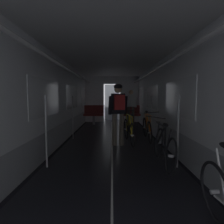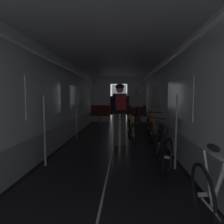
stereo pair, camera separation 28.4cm
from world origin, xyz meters
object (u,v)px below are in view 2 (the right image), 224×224
at_px(bench_seat_far_right, 136,113).
at_px(bicycle_yellow_in_aisle, 131,130).
at_px(person_standing_near_bench, 137,105).
at_px(person_cyclist_aisle, 120,108).
at_px(bicycle_black, 162,147).
at_px(bicycle_orange, 150,128).
at_px(bench_seat_far_left, 100,113).

xyz_separation_m(bench_seat_far_right, bicycle_yellow_in_aisle, (-0.39, -3.98, -0.18)).
bearing_deg(person_standing_near_bench, bench_seat_far_right, 90.41).
bearing_deg(bicycle_yellow_in_aisle, person_cyclist_aisle, -141.16).
xyz_separation_m(bench_seat_far_right, person_standing_near_bench, (0.00, -0.38, 0.41)).
distance_m(bicycle_black, person_standing_near_bench, 5.49).
distance_m(bench_seat_far_right, bicycle_orange, 3.58).
relative_size(bench_seat_far_left, bench_seat_far_right, 1.00).
xyz_separation_m(bench_seat_far_left, bicycle_black, (1.95, -5.83, -0.19)).
bearing_deg(bicycle_black, bench_seat_far_left, 108.44).
distance_m(bench_seat_far_left, bench_seat_far_right, 1.80).
relative_size(bench_seat_far_left, bicycle_black, 0.58).
bearing_deg(bicycle_yellow_in_aisle, bench_seat_far_left, 109.47).
height_order(bicycle_orange, bicycle_yellow_in_aisle, bicycle_orange).
relative_size(bench_seat_far_right, person_cyclist_aisle, 0.57).
height_order(bicycle_black, bicycle_yellow_in_aisle, bicycle_black).
bearing_deg(person_cyclist_aisle, bicycle_black, -61.33).
relative_size(bench_seat_far_right, bicycle_yellow_in_aisle, 0.58).
relative_size(bench_seat_far_right, bicycle_orange, 0.58).
bearing_deg(person_standing_near_bench, bicycle_yellow_in_aisle, -96.29).
bearing_deg(bench_seat_far_right, bicycle_black, -88.58).
bearing_deg(bicycle_black, bench_seat_far_right, 91.42).
relative_size(bicycle_black, person_standing_near_bench, 1.00).
bearing_deg(person_cyclist_aisle, bicycle_yellow_in_aisle, 38.84).
bearing_deg(bench_seat_far_left, person_cyclist_aisle, -75.78).
distance_m(bicycle_black, person_cyclist_aisle, 1.94).
xyz_separation_m(bicycle_black, person_standing_near_bench, (-0.14, 5.46, 0.59)).
distance_m(bench_seat_far_left, person_standing_near_bench, 1.89).
height_order(person_cyclist_aisle, person_standing_near_bench, person_cyclist_aisle).
distance_m(bench_seat_far_left, bicycle_orange, 4.10).
xyz_separation_m(bench_seat_far_right, person_cyclist_aisle, (-0.73, -4.24, 0.50)).
height_order(bench_seat_far_left, bench_seat_far_right, same).
relative_size(bicycle_orange, person_standing_near_bench, 1.00).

